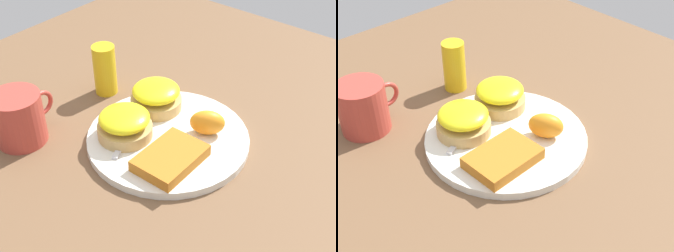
% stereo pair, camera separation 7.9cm
% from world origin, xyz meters
% --- Properties ---
extents(ground_plane, '(1.10, 1.10, 0.00)m').
position_xyz_m(ground_plane, '(0.00, 0.00, 0.00)').
color(ground_plane, brown).
extents(plate, '(0.28, 0.28, 0.01)m').
position_xyz_m(plate, '(0.00, 0.00, 0.01)').
color(plate, silver).
rests_on(plate, ground_plane).
extents(sandwich_benedict_left, '(0.09, 0.09, 0.05)m').
position_xyz_m(sandwich_benedict_left, '(0.05, 0.07, 0.04)').
color(sandwich_benedict_left, tan).
rests_on(sandwich_benedict_left, plate).
extents(sandwich_benedict_right, '(0.09, 0.09, 0.05)m').
position_xyz_m(sandwich_benedict_right, '(-0.05, 0.06, 0.04)').
color(sandwich_benedict_right, tan).
rests_on(sandwich_benedict_right, plate).
extents(hashbrown_patty, '(0.11, 0.08, 0.02)m').
position_xyz_m(hashbrown_patty, '(-0.05, -0.05, 0.02)').
color(hashbrown_patty, '#B5691E').
rests_on(hashbrown_patty, plate).
extents(orange_wedge, '(0.06, 0.07, 0.04)m').
position_xyz_m(orange_wedge, '(0.05, -0.05, 0.04)').
color(orange_wedge, orange).
rests_on(orange_wedge, plate).
extents(fork, '(0.19, 0.09, 0.00)m').
position_xyz_m(fork, '(0.00, 0.07, 0.02)').
color(fork, silver).
rests_on(fork, plate).
extents(cup, '(0.12, 0.09, 0.09)m').
position_xyz_m(cup, '(-0.15, 0.20, 0.05)').
color(cup, '#B23D33').
rests_on(cup, ground_plane).
extents(condiment_bottle, '(0.04, 0.04, 0.10)m').
position_xyz_m(condiment_bottle, '(0.04, 0.19, 0.05)').
color(condiment_bottle, gold).
rests_on(condiment_bottle, ground_plane).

